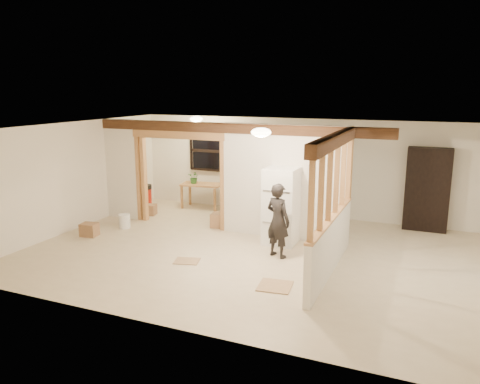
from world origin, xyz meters
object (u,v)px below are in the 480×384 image
at_px(refrigerator, 281,206).
at_px(bookshelf, 427,190).
at_px(work_table, 202,196).
at_px(shop_vac, 144,196).
at_px(woman, 278,220).

distance_m(refrigerator, bookshelf, 3.57).
bearing_deg(bookshelf, work_table, -177.87).
distance_m(refrigerator, work_table, 3.57).
bearing_deg(shop_vac, woman, -26.11).
xyz_separation_m(woman, bookshelf, (2.61, 3.01, 0.23)).
height_order(shop_vac, bookshelf, bookshelf).
xyz_separation_m(refrigerator, work_table, (-2.92, 1.99, -0.47)).
xyz_separation_m(refrigerator, bookshelf, (2.81, 2.20, 0.15)).
distance_m(shop_vac, bookshelf, 7.35).
bearing_deg(bookshelf, refrigerator, -141.84).
xyz_separation_m(shop_vac, bookshelf, (7.28, 0.72, 0.65)).
height_order(work_table, bookshelf, bookshelf).
xyz_separation_m(refrigerator, woman, (0.20, -0.81, -0.08)).
bearing_deg(woman, shop_vac, -4.00).
bearing_deg(work_table, bookshelf, -6.06).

